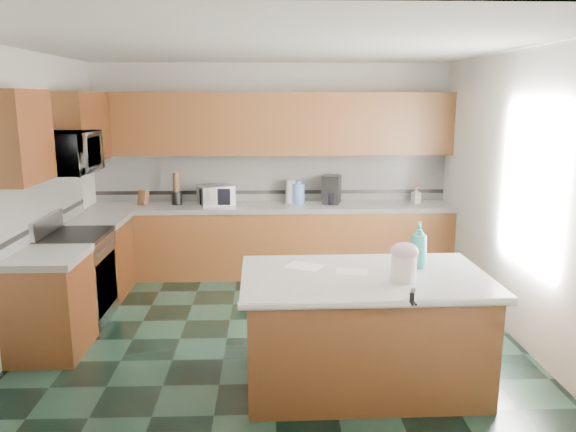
{
  "coord_description": "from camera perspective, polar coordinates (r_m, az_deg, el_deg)",
  "views": [
    {
      "loc": [
        -0.04,
        -5.04,
        2.25
      ],
      "look_at": [
        0.15,
        0.35,
        1.12
      ],
      "focal_mm": 35.0,
      "sensor_mm": 36.0,
      "label": 1
    }
  ],
  "objects": [
    {
      "name": "floor",
      "position": [
        5.52,
        -1.46,
        -12.22
      ],
      "size": [
        4.6,
        4.6,
        0.0
      ],
      "primitive_type": "plane",
      "color": "black",
      "rests_on": "ground"
    },
    {
      "name": "ceiling",
      "position": [
        5.06,
        -1.62,
        16.91
      ],
      "size": [
        4.6,
        4.6,
        0.0
      ],
      "primitive_type": "plane",
      "color": "white",
      "rests_on": "ground"
    },
    {
      "name": "wall_back",
      "position": [
        7.42,
        -1.71,
        4.86
      ],
      "size": [
        4.6,
        0.04,
        2.7
      ],
      "primitive_type": "cube",
      "color": "white",
      "rests_on": "ground"
    },
    {
      "name": "wall_front",
      "position": [
        2.87,
        -1.08,
        -6.49
      ],
      "size": [
        4.6,
        0.04,
        2.7
      ],
      "primitive_type": "cube",
      "color": "white",
      "rests_on": "ground"
    },
    {
      "name": "wall_left",
      "position": [
        5.61,
        -25.98,
        1.38
      ],
      "size": [
        0.04,
        4.6,
        2.7
      ],
      "primitive_type": "cube",
      "color": "white",
      "rests_on": "ground"
    },
    {
      "name": "wall_right",
      "position": [
        5.64,
        22.75,
        1.72
      ],
      "size": [
        0.04,
        4.6,
        2.7
      ],
      "primitive_type": "cube",
      "color": "white",
      "rests_on": "ground"
    },
    {
      "name": "back_base_cab",
      "position": [
        7.28,
        -1.65,
        -2.66
      ],
      "size": [
        4.6,
        0.6,
        0.86
      ],
      "primitive_type": "cube",
      "color": "black",
      "rests_on": "ground"
    },
    {
      "name": "back_countertop",
      "position": [
        7.17,
        -1.67,
        0.9
      ],
      "size": [
        4.6,
        0.64,
        0.06
      ],
      "primitive_type": "cube",
      "color": "white",
      "rests_on": "back_base_cab"
    },
    {
      "name": "back_upper_cab",
      "position": [
        7.19,
        -1.73,
        9.35
      ],
      "size": [
        4.6,
        0.33,
        0.78
      ],
      "primitive_type": "cube",
      "color": "black",
      "rests_on": "wall_back"
    },
    {
      "name": "back_backsplash",
      "position": [
        7.4,
        -1.7,
        3.95
      ],
      "size": [
        4.6,
        0.02,
        0.63
      ],
      "primitive_type": "cube",
      "color": "silver",
      "rests_on": "back_countertop"
    },
    {
      "name": "back_accent_band",
      "position": [
        7.43,
        -1.69,
        2.45
      ],
      "size": [
        4.6,
        0.01,
        0.05
      ],
      "primitive_type": "cube",
      "color": "black",
      "rests_on": "back_countertop"
    },
    {
      "name": "left_base_cab_rear",
      "position": [
        6.88,
        -18.56,
        -4.15
      ],
      "size": [
        0.6,
        0.82,
        0.86
      ],
      "primitive_type": "cube",
      "color": "black",
      "rests_on": "ground"
    },
    {
      "name": "left_counter_rear",
      "position": [
        6.77,
        -18.81,
        -0.41
      ],
      "size": [
        0.64,
        0.82,
        0.06
      ],
      "primitive_type": "cube",
      "color": "white",
      "rests_on": "left_base_cab_rear"
    },
    {
      "name": "left_base_cab_front",
      "position": [
        5.5,
        -23.03,
        -8.5
      ],
      "size": [
        0.6,
        0.72,
        0.86
      ],
      "primitive_type": "cube",
      "color": "black",
      "rests_on": "ground"
    },
    {
      "name": "left_counter_front",
      "position": [
        5.36,
        -23.43,
        -3.87
      ],
      "size": [
        0.64,
        0.72,
        0.06
      ],
      "primitive_type": "cube",
      "color": "white",
      "rests_on": "left_base_cab_front"
    },
    {
      "name": "left_backsplash",
      "position": [
        6.11,
        -23.57,
        1.27
      ],
      "size": [
        0.02,
        2.3,
        0.63
      ],
      "primitive_type": "cube",
      "color": "silver",
      "rests_on": "wall_left"
    },
    {
      "name": "left_accent_band",
      "position": [
        6.15,
        -23.37,
        -0.51
      ],
      "size": [
        0.01,
        2.3,
        0.05
      ],
      "primitive_type": "cube",
      "color": "black",
      "rests_on": "wall_left"
    },
    {
      "name": "left_upper_cab_rear",
      "position": [
        6.81,
        -20.18,
        8.5
      ],
      "size": [
        0.33,
        1.09,
        0.78
      ],
      "primitive_type": "cube",
      "color": "black",
      "rests_on": "wall_left"
    },
    {
      "name": "left_upper_cab_front",
      "position": [
        5.25,
        -25.75,
        7.27
      ],
      "size": [
        0.33,
        0.72,
        0.78
      ],
      "primitive_type": "cube",
      "color": "black",
      "rests_on": "wall_left"
    },
    {
      "name": "range_body",
      "position": [
        6.15,
        -20.62,
        -6.07
      ],
      "size": [
        0.6,
        0.76,
        0.88
      ],
      "primitive_type": "cube",
      "color": "#B7B7BC",
      "rests_on": "ground"
    },
    {
      "name": "range_oven_door",
      "position": [
        6.08,
        -17.98,
        -6.5
      ],
      "size": [
        0.02,
        0.68,
        0.55
      ],
      "primitive_type": "cube",
      "color": "black",
      "rests_on": "range_body"
    },
    {
      "name": "range_cooktop",
      "position": [
        6.03,
        -20.93,
        -1.9
      ],
      "size": [
        0.62,
        0.78,
        0.04
      ],
      "primitive_type": "cube",
      "color": "black",
      "rests_on": "range_body"
    },
    {
      "name": "range_handle",
      "position": [
        5.97,
        -17.93,
        -3.03
      ],
      "size": [
        0.02,
        0.66,
        0.02
      ],
      "primitive_type": "cylinder",
      "rotation": [
        1.57,
        0.0,
        0.0
      ],
      "color": "#B7B7BC",
      "rests_on": "range_body"
    },
    {
      "name": "range_backguard",
      "position": [
        6.1,
        -23.33,
        -0.8
      ],
      "size": [
        0.06,
        0.76,
        0.18
      ],
      "primitive_type": "cube",
      "color": "#B7B7BC",
      "rests_on": "range_body"
    },
    {
      "name": "microwave",
      "position": [
        5.9,
        -21.53,
        5.97
      ],
      "size": [
        0.5,
        0.73,
        0.41
      ],
      "primitive_type": "imported",
      "rotation": [
        0.0,
        0.0,
        1.57
      ],
      "color": "#B7B7BC",
      "rests_on": "wall_left"
    },
    {
      "name": "island_base",
      "position": [
        4.58,
        7.61,
        -11.73
      ],
      "size": [
        1.82,
        1.06,
        0.86
      ],
      "primitive_type": "cube",
      "rotation": [
        0.0,
        0.0,
        0.02
      ],
      "color": "black",
      "rests_on": "ground"
    },
    {
      "name": "island_top",
      "position": [
        4.41,
        7.77,
        -6.25
      ],
      "size": [
        1.92,
        1.16,
        0.06
      ],
      "primitive_type": "cube",
      "rotation": [
        0.0,
        0.0,
        0.02
      ],
      "color": "white",
      "rests_on": "island_base"
    },
    {
      "name": "island_bullnose",
      "position": [
        3.89,
        9.19,
        -8.82
      ],
      "size": [
        1.9,
        0.09,
        0.06
      ],
      "primitive_type": "cylinder",
      "rotation": [
        0.0,
        1.57,
        0.02
      ],
      "color": "white",
      "rests_on": "island_base"
    },
    {
      "name": "treat_jar",
      "position": [
        4.27,
        11.68,
        -5.19
      ],
      "size": [
        0.2,
        0.2,
        0.2
      ],
      "primitive_type": "cylinder",
      "rotation": [
        0.0,
        0.0,
        0.09
      ],
      "color": "#F3E6CD",
      "rests_on": "island_top"
    },
    {
      "name": "treat_jar_lid",
      "position": [
        4.24,
        11.75,
        -3.52
      ],
      "size": [
        0.21,
        0.21,
        0.13
      ],
      "primitive_type": "ellipsoid",
      "color": "#D1A9B6",
      "rests_on": "treat_jar"
    },
    {
      "name": "treat_jar_knob",
      "position": [
        4.23,
        11.77,
        -2.93
      ],
      "size": [
        0.07,
        0.02,
        0.02
      ],
      "primitive_type": "cylinder",
      "rotation": [
        0.0,
        1.57,
        0.0
      ],
      "color": "tan",
      "rests_on": "treat_jar_lid"
    },
    {
      "name": "treat_jar_knob_end_l",
      "position": [
        4.22,
        11.33,
        -2.94
      ],
      "size": [
        0.04,
        0.04,
        0.04
      ],
      "primitive_type": "sphere",
      "color": "tan",
      "rests_on": "treat_jar_lid"
    },
    {
      "name": "treat_jar_knob_end_r",
      "position": [
        4.24,
        12.22,
        -2.92
      ],
      "size": [
        0.04,
        0.04,
        0.04
      ],
      "primitive_type": "sphere",
      "color": "tan",
      "rests_on": "treat_jar_lid"
    },
    {
      "name": "soap_bottle_island",
      "position": [
        4.6,
        13.14,
        -2.88
      ],
      "size": [
        0.19,
        0.19,
        0.37
      ],
      "primitive_type": "imported",
      "rotation": [
        0.0,
        0.0,
        -0.41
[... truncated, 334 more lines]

